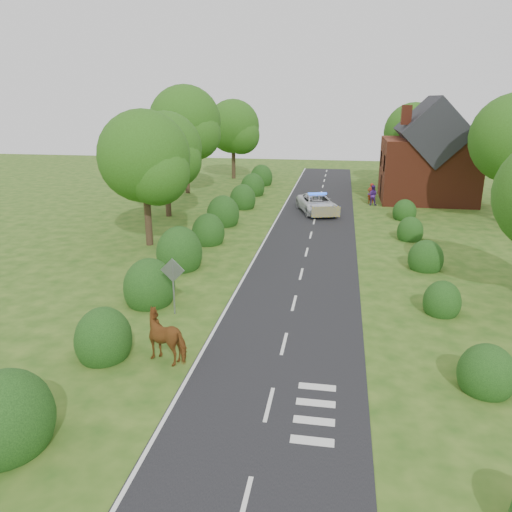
% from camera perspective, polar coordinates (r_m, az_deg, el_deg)
% --- Properties ---
extents(ground, '(120.00, 120.00, 0.00)m').
position_cam_1_polar(ground, '(19.29, 3.22, -10.02)').
color(ground, '#254F14').
extents(road, '(6.00, 70.00, 0.02)m').
position_cam_1_polar(road, '(33.27, 6.17, 1.93)').
color(road, black).
rests_on(road, ground).
extents(road_markings, '(4.96, 70.00, 0.01)m').
position_cam_1_polar(road_markings, '(31.41, 3.01, 1.10)').
color(road_markings, white).
rests_on(road_markings, road).
extents(hedgerow_left, '(2.75, 50.41, 3.00)m').
position_cam_1_polar(hedgerow_left, '(30.98, -6.30, 2.16)').
color(hedgerow_left, '#163311').
rests_on(hedgerow_left, ground).
extents(hedgerow_right, '(2.10, 45.78, 2.10)m').
position_cam_1_polar(hedgerow_right, '(29.82, 18.47, 0.34)').
color(hedgerow_right, '#163311').
rests_on(hedgerow_right, ground).
extents(tree_left_a, '(5.74, 5.60, 8.38)m').
position_cam_1_polar(tree_left_a, '(31.29, -12.32, 10.60)').
color(tree_left_a, '#332316').
rests_on(tree_left_a, ground).
extents(tree_left_b, '(5.74, 5.60, 8.07)m').
position_cam_1_polar(tree_left_b, '(39.30, -10.03, 11.65)').
color(tree_left_b, '#332316').
rests_on(tree_left_b, ground).
extents(tree_left_c, '(6.97, 6.80, 10.22)m').
position_cam_1_polar(tree_left_c, '(49.08, -7.82, 14.63)').
color(tree_left_c, '#332316').
rests_on(tree_left_c, ground).
extents(tree_left_d, '(6.15, 6.00, 8.89)m').
position_cam_1_polar(tree_left_d, '(58.20, -2.40, 14.33)').
color(tree_left_d, '#332316').
rests_on(tree_left_d, ground).
extents(tree_right_c, '(6.15, 6.00, 8.58)m').
position_cam_1_polar(tree_right_c, '(55.47, 17.81, 13.07)').
color(tree_right_c, '#332316').
rests_on(tree_right_c, ground).
extents(road_sign, '(1.06, 0.08, 2.53)m').
position_cam_1_polar(road_sign, '(21.46, -9.47, -2.49)').
color(road_sign, gray).
rests_on(road_sign, ground).
extents(house, '(8.00, 7.40, 9.17)m').
position_cam_1_polar(house, '(47.90, 19.14, 10.48)').
color(house, maroon).
rests_on(house, ground).
extents(cow, '(2.35, 1.65, 1.51)m').
position_cam_1_polar(cow, '(18.25, -9.96, -9.32)').
color(cow, brown).
rests_on(cow, ground).
extents(police_van, '(3.99, 5.92, 1.65)m').
position_cam_1_polar(police_van, '(41.00, 6.99, 5.95)').
color(police_van, silver).
rests_on(police_van, ground).
extents(pedestrian_red, '(0.73, 0.56, 1.79)m').
position_cam_1_polar(pedestrian_red, '(45.70, 13.01, 7.01)').
color(pedestrian_red, '#9D2A19').
rests_on(pedestrian_red, ground).
extents(pedestrian_purple, '(0.93, 0.77, 1.76)m').
position_cam_1_polar(pedestrian_purple, '(44.85, 13.16, 6.79)').
color(pedestrian_purple, '#461F7B').
rests_on(pedestrian_purple, ground).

